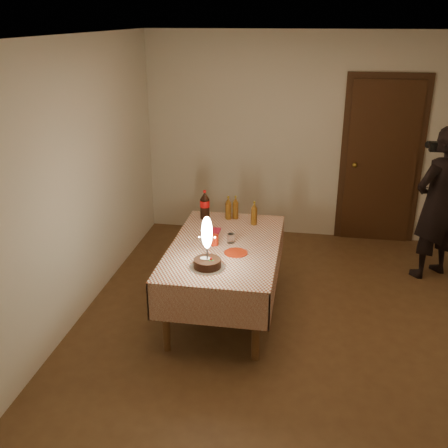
{
  "coord_description": "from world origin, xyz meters",
  "views": [
    {
      "loc": [
        0.13,
        -4.38,
        2.75
      ],
      "look_at": [
        -0.62,
        0.06,
        0.95
      ],
      "focal_mm": 42.0,
      "sensor_mm": 36.0,
      "label": 1
    }
  ],
  "objects_px": {
    "amber_bottle_right": "(254,214)",
    "clear_cup": "(231,238)",
    "dining_table": "(225,254)",
    "red_plate": "(236,253)",
    "red_cup": "(214,240)",
    "cola_bottle": "(205,205)",
    "photographer": "(437,204)",
    "amber_bottle_mid": "(235,208)",
    "amber_bottle_left": "(228,208)",
    "birthday_cake": "(207,253)"
  },
  "relations": [
    {
      "from": "amber_bottle_right",
      "to": "clear_cup",
      "type": "bearing_deg",
      "value": -108.12
    },
    {
      "from": "dining_table",
      "to": "clear_cup",
      "type": "height_order",
      "value": "clear_cup"
    },
    {
      "from": "red_plate",
      "to": "clear_cup",
      "type": "height_order",
      "value": "clear_cup"
    },
    {
      "from": "red_cup",
      "to": "cola_bottle",
      "type": "distance_m",
      "value": 0.71
    },
    {
      "from": "photographer",
      "to": "cola_bottle",
      "type": "bearing_deg",
      "value": -168.07
    },
    {
      "from": "red_cup",
      "to": "amber_bottle_right",
      "type": "xyz_separation_m",
      "value": [
        0.31,
        0.58,
        0.07
      ]
    },
    {
      "from": "cola_bottle",
      "to": "amber_bottle_mid",
      "type": "relative_size",
      "value": 1.25
    },
    {
      "from": "red_cup",
      "to": "amber_bottle_mid",
      "type": "bearing_deg",
      "value": 82.5
    },
    {
      "from": "amber_bottle_right",
      "to": "red_plate",
      "type": "bearing_deg",
      "value": -96.39
    },
    {
      "from": "clear_cup",
      "to": "amber_bottle_right",
      "type": "distance_m",
      "value": 0.53
    },
    {
      "from": "dining_table",
      "to": "amber_bottle_right",
      "type": "bearing_deg",
      "value": 69.42
    },
    {
      "from": "dining_table",
      "to": "clear_cup",
      "type": "bearing_deg",
      "value": 53.07
    },
    {
      "from": "red_cup",
      "to": "amber_bottle_left",
      "type": "height_order",
      "value": "amber_bottle_left"
    },
    {
      "from": "dining_table",
      "to": "cola_bottle",
      "type": "xyz_separation_m",
      "value": [
        -0.33,
        0.65,
        0.25
      ]
    },
    {
      "from": "red_cup",
      "to": "dining_table",
      "type": "bearing_deg",
      "value": 8.27
    },
    {
      "from": "dining_table",
      "to": "birthday_cake",
      "type": "relative_size",
      "value": 3.64
    },
    {
      "from": "dining_table",
      "to": "red_plate",
      "type": "bearing_deg",
      "value": -51.85
    },
    {
      "from": "clear_cup",
      "to": "amber_bottle_mid",
      "type": "xyz_separation_m",
      "value": [
        -0.05,
        0.64,
        0.07
      ]
    },
    {
      "from": "dining_table",
      "to": "cola_bottle",
      "type": "distance_m",
      "value": 0.77
    },
    {
      "from": "red_cup",
      "to": "photographer",
      "type": "xyz_separation_m",
      "value": [
        2.24,
        1.18,
        0.09
      ]
    },
    {
      "from": "amber_bottle_mid",
      "to": "amber_bottle_left",
      "type": "bearing_deg",
      "value": -162.04
    },
    {
      "from": "birthday_cake",
      "to": "cola_bottle",
      "type": "relative_size",
      "value": 1.49
    },
    {
      "from": "red_cup",
      "to": "clear_cup",
      "type": "height_order",
      "value": "red_cup"
    },
    {
      "from": "amber_bottle_left",
      "to": "birthday_cake",
      "type": "bearing_deg",
      "value": -89.57
    },
    {
      "from": "red_plate",
      "to": "amber_bottle_right",
      "type": "distance_m",
      "value": 0.74
    },
    {
      "from": "dining_table",
      "to": "red_plate",
      "type": "height_order",
      "value": "red_plate"
    },
    {
      "from": "cola_bottle",
      "to": "photographer",
      "type": "xyz_separation_m",
      "value": [
        2.46,
        0.52,
        -0.02
      ]
    },
    {
      "from": "dining_table",
      "to": "birthday_cake",
      "type": "height_order",
      "value": "birthday_cake"
    },
    {
      "from": "red_plate",
      "to": "photographer",
      "type": "xyz_separation_m",
      "value": [
        2.01,
        1.34,
        0.13
      ]
    },
    {
      "from": "birthday_cake",
      "to": "cola_bottle",
      "type": "height_order",
      "value": "birthday_cake"
    },
    {
      "from": "red_plate",
      "to": "amber_bottle_left",
      "type": "distance_m",
      "value": 0.88
    },
    {
      "from": "dining_table",
      "to": "amber_bottle_right",
      "type": "xyz_separation_m",
      "value": [
        0.21,
        0.56,
        0.22
      ]
    },
    {
      "from": "red_plate",
      "to": "photographer",
      "type": "bearing_deg",
      "value": 33.63
    },
    {
      "from": "cola_bottle",
      "to": "clear_cup",
      "type": "bearing_deg",
      "value": -57.36
    },
    {
      "from": "red_cup",
      "to": "clear_cup",
      "type": "bearing_deg",
      "value": 28.06
    },
    {
      "from": "red_cup",
      "to": "red_plate",
      "type": "bearing_deg",
      "value": -33.41
    },
    {
      "from": "dining_table",
      "to": "clear_cup",
      "type": "distance_m",
      "value": 0.16
    },
    {
      "from": "red_plate",
      "to": "amber_bottle_right",
      "type": "xyz_separation_m",
      "value": [
        0.08,
        0.73,
        0.11
      ]
    },
    {
      "from": "cola_bottle",
      "to": "amber_bottle_mid",
      "type": "distance_m",
      "value": 0.33
    },
    {
      "from": "dining_table",
      "to": "red_cup",
      "type": "relative_size",
      "value": 17.2
    },
    {
      "from": "red_cup",
      "to": "amber_bottle_mid",
      "type": "relative_size",
      "value": 0.39
    },
    {
      "from": "birthday_cake",
      "to": "amber_bottle_mid",
      "type": "xyz_separation_m",
      "value": [
        0.07,
        1.2,
        -0.02
      ]
    },
    {
      "from": "birthday_cake",
      "to": "red_plate",
      "type": "bearing_deg",
      "value": 58.78
    },
    {
      "from": "amber_bottle_left",
      "to": "red_cup",
      "type": "bearing_deg",
      "value": -91.67
    },
    {
      "from": "dining_table",
      "to": "amber_bottle_mid",
      "type": "height_order",
      "value": "amber_bottle_mid"
    },
    {
      "from": "amber_bottle_left",
      "to": "photographer",
      "type": "height_order",
      "value": "photographer"
    },
    {
      "from": "birthday_cake",
      "to": "photographer",
      "type": "relative_size",
      "value": 0.28
    },
    {
      "from": "dining_table",
      "to": "clear_cup",
      "type": "xyz_separation_m",
      "value": [
        0.05,
        0.06,
        0.14
      ]
    },
    {
      "from": "cola_bottle",
      "to": "red_cup",
      "type": "bearing_deg",
      "value": -71.1
    },
    {
      "from": "cola_bottle",
      "to": "birthday_cake",
      "type": "bearing_deg",
      "value": -77.39
    }
  ]
}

